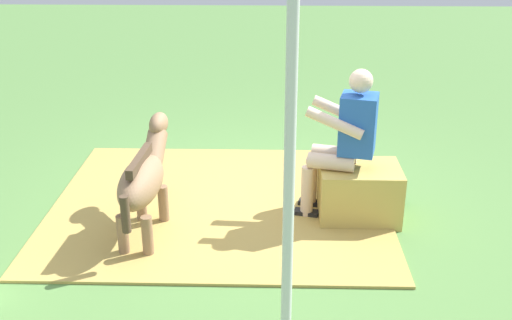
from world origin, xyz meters
name	(u,v)px	position (x,y,z in m)	size (l,w,h in m)	color
ground_plane	(249,208)	(0.00, 0.00, 0.00)	(24.00, 24.00, 0.00)	#568442
hay_patch	(220,203)	(0.28, -0.05, 0.01)	(3.10, 2.66, 0.02)	tan
hay_bale	(359,193)	(-0.98, 0.16, 0.24)	(0.71, 0.53, 0.49)	tan
person_seated	(344,137)	(-0.82, 0.13, 0.76)	(0.71, 0.52, 1.37)	beige
pony_standing	(144,177)	(0.86, 0.48, 0.52)	(0.37, 1.35, 0.88)	#8C6B4C
soda_bottle	(402,193)	(-1.43, -0.12, 0.12)	(0.07, 0.07, 0.24)	#197233
tent_pole_left	(289,185)	(-0.29, 2.24, 1.29)	(0.06, 0.06, 2.59)	silver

